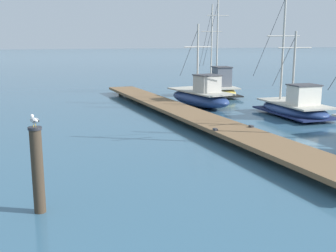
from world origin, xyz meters
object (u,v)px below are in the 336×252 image
at_px(fishing_boat_2, 200,96).
at_px(perched_seagull, 34,120).
at_px(fishing_boat_1, 295,107).
at_px(fishing_boat_4, 218,87).
at_px(mooring_piling, 37,169).

relative_size(fishing_boat_2, perched_seagull, 14.22).
bearing_deg(perched_seagull, fishing_boat_2, 50.86).
bearing_deg(fishing_boat_1, fishing_boat_2, 122.49).
bearing_deg(fishing_boat_1, fishing_boat_4, 87.59).
height_order(fishing_boat_1, fishing_boat_4, fishing_boat_4).
relative_size(fishing_boat_1, perched_seagull, 17.83).
distance_m(fishing_boat_1, fishing_boat_4, 8.84).
bearing_deg(fishing_boat_1, mooring_piling, -149.82).
bearing_deg(mooring_piling, fishing_boat_4, 50.69).
bearing_deg(fishing_boat_4, mooring_piling, -129.31).
height_order(fishing_boat_2, fishing_boat_4, fishing_boat_4).
bearing_deg(fishing_boat_4, fishing_boat_1, -92.41).
bearing_deg(mooring_piling, perched_seagull, -72.91).
distance_m(fishing_boat_1, mooring_piling, 15.16).
xyz_separation_m(fishing_boat_1, perched_seagull, (-13.10, -7.62, 1.60)).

